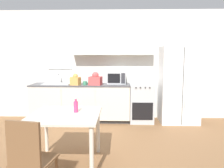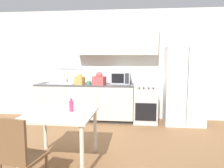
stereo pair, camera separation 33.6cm
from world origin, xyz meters
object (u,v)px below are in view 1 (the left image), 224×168
at_px(coffee_mug, 85,83).
at_px(drink_bottle, 76,106).
at_px(microwave, 116,78).
at_px(refrigerator, 179,85).
at_px(dining_chair_near, 29,156).
at_px(dining_table, 65,121).
at_px(oven_range, 141,103).

xyz_separation_m(coffee_mug, drink_bottle, (0.16, -1.94, -0.11)).
distance_m(microwave, coffee_mug, 0.77).
height_order(refrigerator, dining_chair_near, refrigerator).
xyz_separation_m(dining_chair_near, drink_bottle, (0.30, 0.97, 0.30)).
distance_m(coffee_mug, dining_table, 2.07).
height_order(microwave, dining_table, microwave).
xyz_separation_m(microwave, coffee_mug, (-0.72, -0.25, -0.11)).
bearing_deg(coffee_mug, refrigerator, 3.10).
relative_size(coffee_mug, dining_table, 0.13).
bearing_deg(refrigerator, dining_table, -135.20).
bearing_deg(microwave, coffee_mug, -161.06).
height_order(oven_range, coffee_mug, coffee_mug).
height_order(oven_range, dining_chair_near, dining_chair_near).
height_order(refrigerator, dining_table, refrigerator).
distance_m(oven_range, coffee_mug, 1.42).
distance_m(refrigerator, dining_table, 3.09).
bearing_deg(dining_table, dining_chair_near, -100.92).
height_order(microwave, drink_bottle, microwave).
height_order(microwave, coffee_mug, microwave).
distance_m(dining_table, dining_chair_near, 0.89).
height_order(oven_range, refrigerator, refrigerator).
xyz_separation_m(oven_range, dining_table, (-1.31, -2.19, 0.19)).
relative_size(refrigerator, microwave, 3.97).
bearing_deg(dining_chair_near, microwave, 85.33).
bearing_deg(drink_bottle, dining_table, -141.80).
distance_m(oven_range, refrigerator, 0.98).
bearing_deg(drink_bottle, refrigerator, 45.19).
distance_m(refrigerator, dining_chair_near, 3.86).
bearing_deg(dining_chair_near, dining_table, 89.78).
distance_m(coffee_mug, drink_bottle, 1.95).
bearing_deg(refrigerator, oven_range, 178.39).
distance_m(microwave, drink_bottle, 2.27).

